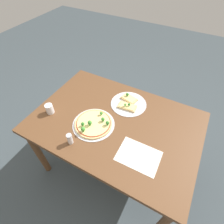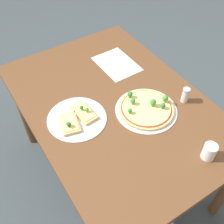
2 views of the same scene
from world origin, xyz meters
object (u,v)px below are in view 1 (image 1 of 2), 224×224
at_px(dining_table, 115,128).
at_px(condiment_shaker, 70,139).
at_px(drinking_cup, 50,109).
at_px(pizza_tray_whole, 93,123).
at_px(pizza_tray_slice, 128,103).

distance_m(dining_table, condiment_shaker, 0.40).
bearing_deg(dining_table, condiment_shaker, 59.87).
bearing_deg(drinking_cup, pizza_tray_whole, -171.29).
height_order(drinking_cup, condiment_shaker, condiment_shaker).
bearing_deg(condiment_shaker, pizza_tray_slice, -109.56).
distance_m(pizza_tray_slice, condiment_shaker, 0.60).
bearing_deg(dining_table, pizza_tray_whole, 39.76).
bearing_deg(dining_table, pizza_tray_slice, -91.98).
distance_m(drinking_cup, condiment_shaker, 0.37).
relative_size(dining_table, pizza_tray_slice, 4.24).
relative_size(dining_table, drinking_cup, 15.85).
bearing_deg(condiment_shaker, dining_table, -120.13).
xyz_separation_m(pizza_tray_whole, drinking_cup, (0.39, 0.06, 0.03)).
relative_size(drinking_cup, condiment_shaker, 0.93).
bearing_deg(pizza_tray_slice, dining_table, 88.02).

